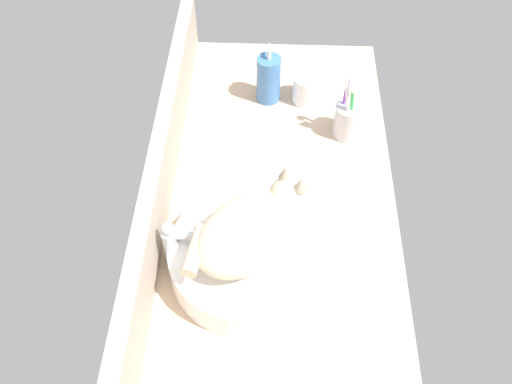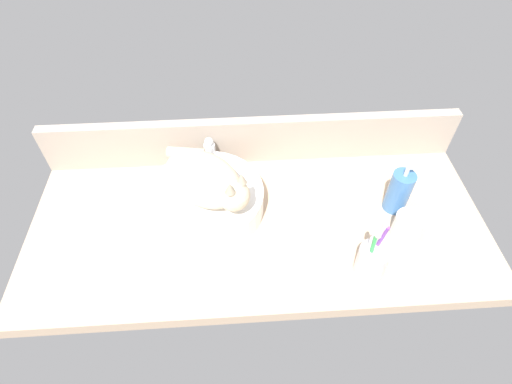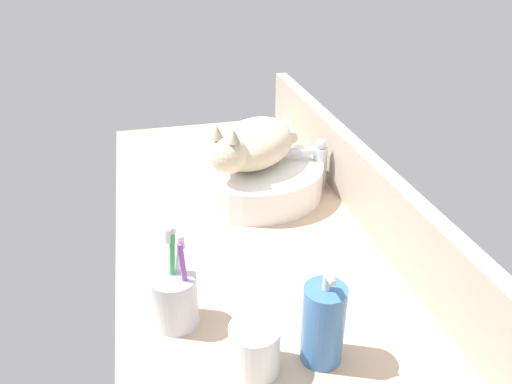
% 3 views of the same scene
% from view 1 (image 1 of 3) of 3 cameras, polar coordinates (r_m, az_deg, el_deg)
% --- Properties ---
extents(ground_plane, '(1.34, 0.58, 0.04)m').
position_cam_1_polar(ground_plane, '(1.38, 1.95, -2.75)').
color(ground_plane, tan).
extents(backsplash_panel, '(1.34, 0.04, 0.16)m').
position_cam_1_polar(backsplash_panel, '(1.33, -9.82, 0.23)').
color(backsplash_panel, '#AD9E8E').
rests_on(backsplash_panel, ground_plane).
extents(sink_basin, '(0.34, 0.34, 0.08)m').
position_cam_1_polar(sink_basin, '(1.25, -0.79, -6.64)').
color(sink_basin, white).
rests_on(sink_basin, ground_plane).
extents(cat, '(0.30, 0.30, 0.14)m').
position_cam_1_polar(cat, '(1.17, -0.38, -3.66)').
color(cat, beige).
rests_on(cat, sink_basin).
extents(faucet, '(0.04, 0.12, 0.14)m').
position_cam_1_polar(faucet, '(1.24, -8.03, -5.00)').
color(faucet, silver).
rests_on(faucet, ground_plane).
extents(soap_dispenser, '(0.07, 0.07, 0.17)m').
position_cam_1_polar(soap_dispenser, '(1.61, 1.25, 11.24)').
color(soap_dispenser, '#3F72B2').
rests_on(soap_dispenser, ground_plane).
extents(toothbrush_cup, '(0.08, 0.08, 0.19)m').
position_cam_1_polar(toothbrush_cup, '(1.53, 9.25, 7.18)').
color(toothbrush_cup, silver).
rests_on(toothbrush_cup, ground_plane).
extents(water_glass, '(0.08, 0.08, 0.08)m').
position_cam_1_polar(water_glass, '(1.63, 5.10, 10.12)').
color(water_glass, white).
rests_on(water_glass, ground_plane).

